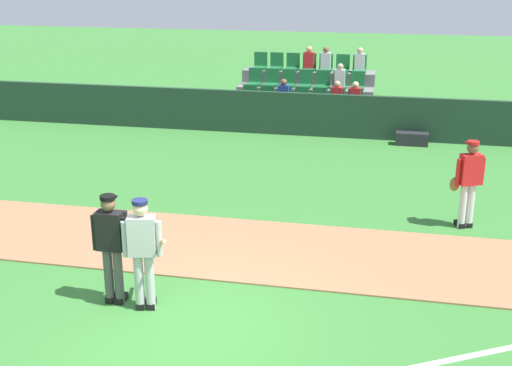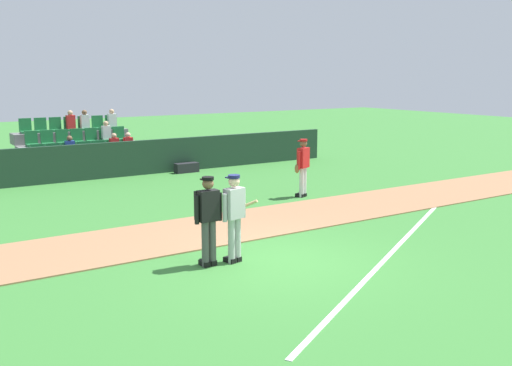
{
  "view_description": "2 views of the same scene",
  "coord_description": "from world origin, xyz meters",
  "px_view_note": "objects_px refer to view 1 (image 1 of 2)",
  "views": [
    {
      "loc": [
        2.77,
        -7.96,
        5.05
      ],
      "look_at": [
        0.47,
        3.05,
        1.21
      ],
      "focal_mm": 46.51,
      "sensor_mm": 36.0,
      "label": 1
    },
    {
      "loc": [
        -6.43,
        -9.22,
        3.67
      ],
      "look_at": [
        0.89,
        2.04,
        1.19
      ],
      "focal_mm": 41.39,
      "sensor_mm": 36.0,
      "label": 2
    }
  ],
  "objects_px": {
    "batter_grey_jersey": "(143,250)",
    "runner_red_jersey": "(468,181)",
    "equipment_bag": "(412,139)",
    "umpire_home_plate": "(112,243)"
  },
  "relations": [
    {
      "from": "batter_grey_jersey",
      "to": "runner_red_jersey",
      "type": "height_order",
      "value": "same"
    },
    {
      "from": "umpire_home_plate",
      "to": "runner_red_jersey",
      "type": "relative_size",
      "value": 1.0
    },
    {
      "from": "runner_red_jersey",
      "to": "equipment_bag",
      "type": "xyz_separation_m",
      "value": [
        -0.93,
        5.99,
        -0.78
      ]
    },
    {
      "from": "batter_grey_jersey",
      "to": "equipment_bag",
      "type": "relative_size",
      "value": 1.96
    },
    {
      "from": "umpire_home_plate",
      "to": "batter_grey_jersey",
      "type": "bearing_deg",
      "value": -10.11
    },
    {
      "from": "batter_grey_jersey",
      "to": "runner_red_jersey",
      "type": "distance_m",
      "value": 6.59
    },
    {
      "from": "equipment_bag",
      "to": "batter_grey_jersey",
      "type": "bearing_deg",
      "value": -111.53
    },
    {
      "from": "batter_grey_jersey",
      "to": "umpire_home_plate",
      "type": "height_order",
      "value": "same"
    },
    {
      "from": "equipment_bag",
      "to": "runner_red_jersey",
      "type": "bearing_deg",
      "value": -81.22
    },
    {
      "from": "batter_grey_jersey",
      "to": "equipment_bag",
      "type": "bearing_deg",
      "value": 68.47
    }
  ]
}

